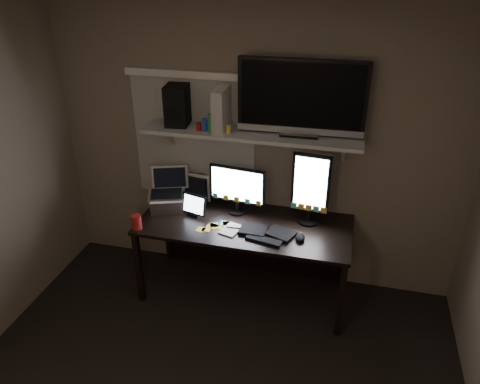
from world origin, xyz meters
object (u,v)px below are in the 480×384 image
(monitor_landscape, at_px, (237,190))
(cup, at_px, (136,222))
(laptop, at_px, (166,191))
(speaker, at_px, (177,105))
(monitor_portrait, at_px, (310,189))
(tv, at_px, (302,98))
(desk, at_px, (248,233))
(mouse, at_px, (300,237))
(tablet, at_px, (194,205))
(game_console, at_px, (222,109))
(keyboard, at_px, (267,232))

(monitor_landscape, bearing_deg, cup, -141.33)
(laptop, height_order, speaker, speaker)
(monitor_portrait, distance_m, laptop, 1.26)
(monitor_portrait, bearing_deg, tv, 154.52)
(monitor_portrait, bearing_deg, desk, -170.12)
(monitor_portrait, xyz_separation_m, tv, (-0.13, 0.08, 0.73))
(desk, xyz_separation_m, tv, (0.39, 0.11, 1.23))
(laptop, distance_m, speaker, 0.76)
(mouse, xyz_separation_m, laptop, (-1.22, 0.21, 0.16))
(desk, bearing_deg, monitor_portrait, 3.98)
(speaker, bearing_deg, monitor_landscape, -12.70)
(desk, height_order, tablet, tablet)
(laptop, bearing_deg, cup, -127.65)
(cup, bearing_deg, mouse, 6.85)
(game_console, bearing_deg, speaker, 174.29)
(cup, bearing_deg, monitor_portrait, 18.29)
(monitor_portrait, distance_m, game_console, 0.97)
(tv, xyz_separation_m, game_console, (-0.63, -0.04, -0.13))
(monitor_portrait, distance_m, speaker, 1.30)
(desk, xyz_separation_m, mouse, (0.49, -0.26, 0.20))
(mouse, height_order, laptop, laptop)
(monitor_landscape, distance_m, mouse, 0.70)
(keyboard, bearing_deg, speaker, 170.12)
(cup, bearing_deg, tablet, 38.77)
(monitor_landscape, bearing_deg, game_console, 176.77)
(speaker, bearing_deg, cup, -119.11)
(mouse, xyz_separation_m, cup, (-1.34, -0.16, 0.04))
(tablet, xyz_separation_m, game_console, (0.21, 0.17, 0.82))
(keyboard, bearing_deg, monitor_landscape, 150.64)
(desk, bearing_deg, tablet, -167.89)
(desk, relative_size, keyboard, 3.94)
(laptop, bearing_deg, keyboard, -30.44)
(desk, bearing_deg, game_console, 163.22)
(desk, xyz_separation_m, cup, (-0.85, -0.42, 0.24))
(keyboard, xyz_separation_m, laptop, (-0.94, 0.18, 0.17))
(monitor_landscape, distance_m, speaker, 0.88)
(cup, bearing_deg, speaker, 67.45)
(tv, height_order, speaker, tv)
(mouse, relative_size, laptop, 0.33)
(mouse, xyz_separation_m, tv, (-0.10, 0.37, 1.03))
(tablet, xyz_separation_m, tv, (0.84, 0.21, 0.95))
(game_console, relative_size, speaker, 1.04)
(tv, bearing_deg, mouse, -76.48)
(tablet, height_order, game_console, game_console)
(cup, xyz_separation_m, tv, (1.24, 0.53, 0.99))
(keyboard, distance_m, speaker, 1.28)
(laptop, xyz_separation_m, speaker, (0.10, 0.15, 0.74))
(monitor_landscape, height_order, speaker, speaker)
(laptop, height_order, game_console, game_console)
(speaker, bearing_deg, monitor_portrait, -10.06)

